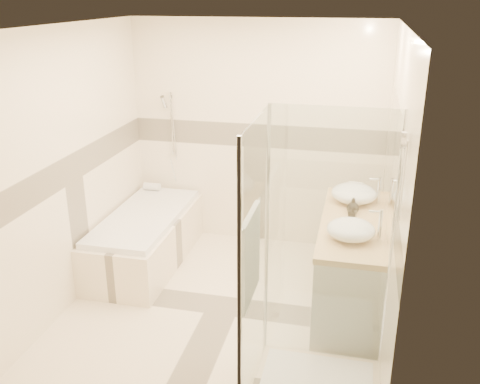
% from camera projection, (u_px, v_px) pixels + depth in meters
% --- Properties ---
extents(room, '(2.82, 3.02, 2.52)m').
position_uv_depth(room, '(229.00, 178.00, 4.54)').
color(room, '#FDEAC9').
rests_on(room, ground).
extents(bathtub, '(0.75, 1.70, 0.56)m').
position_uv_depth(bathtub, '(146.00, 236.00, 5.68)').
color(bathtub, '#FFECCB').
rests_on(bathtub, ground).
extents(vanity, '(0.58, 1.62, 0.85)m').
position_uv_depth(vanity, '(351.00, 263.00, 4.87)').
color(vanity, white).
rests_on(vanity, ground).
extents(shower_enclosure, '(0.96, 0.93, 2.04)m').
position_uv_depth(shower_enclosure, '(303.00, 332.00, 3.75)').
color(shower_enclosure, '#FFECCB').
rests_on(shower_enclosure, ground).
extents(vessel_sink_near, '(0.43, 0.43, 0.17)m').
position_uv_depth(vessel_sink_near, '(354.00, 193.00, 5.11)').
color(vessel_sink_near, white).
rests_on(vessel_sink_near, vanity).
extents(vessel_sink_far, '(0.39, 0.39, 0.16)m').
position_uv_depth(vessel_sink_far, '(351.00, 230.00, 4.35)').
color(vessel_sink_far, white).
rests_on(vessel_sink_far, vanity).
extents(faucet_near, '(0.11, 0.03, 0.26)m').
position_uv_depth(faucet_near, '(378.00, 189.00, 5.04)').
color(faucet_near, silver).
rests_on(faucet_near, vanity).
extents(faucet_far, '(0.11, 0.03, 0.27)m').
position_uv_depth(faucet_far, '(379.00, 223.00, 4.28)').
color(faucet_far, silver).
rests_on(faucet_far, vanity).
extents(amenity_bottle_a, '(0.07, 0.08, 0.14)m').
position_uv_depth(amenity_bottle_a, '(352.00, 213.00, 4.69)').
color(amenity_bottle_a, black).
rests_on(amenity_bottle_a, vanity).
extents(amenity_bottle_b, '(0.15, 0.15, 0.15)m').
position_uv_depth(amenity_bottle_b, '(353.00, 206.00, 4.85)').
color(amenity_bottle_b, black).
rests_on(amenity_bottle_b, vanity).
extents(folded_towels, '(0.16, 0.25, 0.08)m').
position_uv_depth(folded_towels, '(354.00, 189.00, 5.36)').
color(folded_towels, white).
rests_on(folded_towels, vanity).
extents(rolled_towel, '(0.19, 0.09, 0.09)m').
position_uv_depth(rolled_towel, '(152.00, 187.00, 6.26)').
color(rolled_towel, white).
rests_on(rolled_towel, bathtub).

